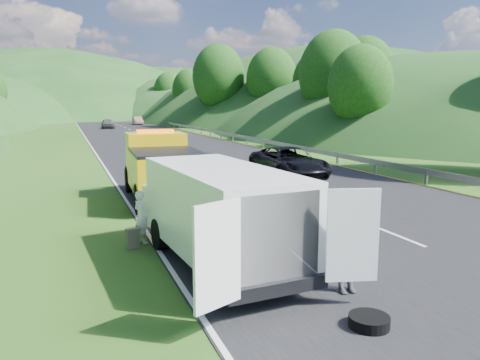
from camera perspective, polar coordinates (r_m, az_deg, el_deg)
name	(u,v)px	position (r m, az deg, el deg)	size (l,w,h in m)	color
ground	(278,230)	(14.72, 4.64, -6.05)	(320.00, 320.00, 0.00)	#38661E
road_surface	(151,138)	(53.75, -10.79, 5.05)	(14.00, 200.00, 0.02)	black
guardrail	(187,131)	(67.47, -6.47, 6.00)	(0.06, 140.00, 1.52)	gray
tree_line_right	(250,127)	(78.52, 1.25, 6.52)	(14.00, 140.00, 14.00)	#27591A
hills_backdrop	(108,116)	(148.12, -15.78, 7.52)	(201.00, 288.60, 44.00)	#2D5B23
tow_truck	(160,167)	(19.09, -9.67, 1.61)	(2.74, 6.63, 2.80)	black
white_van	(218,210)	(11.30, -2.75, -3.63)	(3.72, 6.99, 2.42)	black
woman	(142,243)	(13.56, -11.82, -7.58)	(0.55, 0.40, 1.50)	white
child	(233,246)	(13.02, -0.80, -8.09)	(0.54, 0.42, 1.11)	tan
worker	(347,294)	(10.23, 12.96, -13.34)	(1.18, 0.68, 1.82)	black
suitcase	(133,238)	(13.10, -12.94, -6.95)	(0.35, 0.19, 0.56)	#5B5744
spare_tire	(369,328)	(8.92, 15.43, -16.97)	(0.72, 0.72, 0.20)	black
passing_suv	(288,177)	(24.95, 5.92, 0.32)	(2.63, 5.70, 1.58)	black
dist_car_a	(108,128)	(75.70, -15.79, 6.07)	(1.78, 4.43, 1.51)	#424145
dist_car_b	(138,125)	(87.74, -12.36, 6.61)	(1.51, 4.32, 1.42)	#785250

